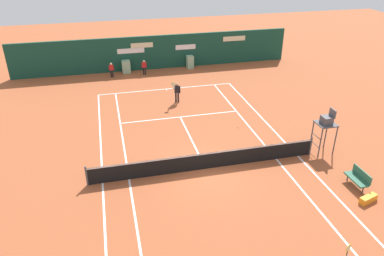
{
  "coord_description": "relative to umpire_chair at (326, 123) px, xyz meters",
  "views": [
    {
      "loc": [
        -4.53,
        -15.44,
        10.79
      ],
      "look_at": [
        0.03,
        3.16,
        0.8
      ],
      "focal_mm": 34.37,
      "sensor_mm": 36.0,
      "label": 1
    }
  ],
  "objects": [
    {
      "name": "player_bench",
      "position": [
        -0.1,
        -3.35,
        -1.26
      ],
      "size": [
        0.54,
        1.33,
        0.88
      ],
      "rotation": [
        0.0,
        0.0,
        1.57
      ],
      "color": "#38383D",
      "rests_on": "ground_plane"
    },
    {
      "name": "equipment_bag",
      "position": [
        -0.25,
        -4.5,
        -1.61
      ],
      "size": [
        1.06,
        0.55,
        0.32
      ],
      "color": "orange",
      "rests_on": "ground_plane"
    },
    {
      "name": "tennis_ball_near_service_line",
      "position": [
        -3.58,
        3.86,
        -1.74
      ],
      "size": [
        0.07,
        0.07,
        0.07
      ],
      "primitive_type": "sphere",
      "color": "#CCE033",
      "rests_on": "ground_plane"
    },
    {
      "name": "player_on_baseline",
      "position": [
        -6.53,
        8.72,
        -0.86
      ],
      "size": [
        0.74,
        0.63,
        1.77
      ],
      "rotation": [
        0.0,
        0.0,
        2.88
      ],
      "color": "black",
      "rests_on": "ground_plane"
    },
    {
      "name": "umpire_chair",
      "position": [
        0.0,
        0.0,
        0.0
      ],
      "size": [
        1.0,
        1.0,
        2.59
      ],
      "rotation": [
        0.0,
        0.0,
        1.57
      ],
      "color": "#47474C",
      "rests_on": "ground_plane"
    },
    {
      "name": "ground_plane",
      "position": [
        -6.82,
        0.43,
        -1.77
      ],
      "size": [
        80.0,
        80.0,
        0.01
      ],
      "color": "#A8512D"
    },
    {
      "name": "sponsor_back_wall",
      "position": [
        -6.82,
        16.83,
        -0.3
      ],
      "size": [
        25.0,
        1.02,
        3.03
      ],
      "color": "#144233",
      "rests_on": "ground_plane"
    },
    {
      "name": "tennis_net",
      "position": [
        -6.82,
        -0.14,
        -1.26
      ],
      "size": [
        12.1,
        0.1,
        1.07
      ],
      "color": "#4C4C51",
      "rests_on": "ground_plane"
    },
    {
      "name": "ball_kid_centre_post",
      "position": [
        -8.07,
        15.4,
        -1.02
      ],
      "size": [
        0.43,
        0.22,
        1.31
      ],
      "rotation": [
        0.0,
        0.0,
        2.96
      ],
      "color": "black",
      "rests_on": "ground_plane"
    },
    {
      "name": "ball_kid_left_post",
      "position": [
        -10.87,
        15.4,
        -1.03
      ],
      "size": [
        0.43,
        0.18,
        1.28
      ],
      "rotation": [
        0.0,
        0.0,
        3.08
      ],
      "color": "black",
      "rests_on": "ground_plane"
    }
  ]
}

